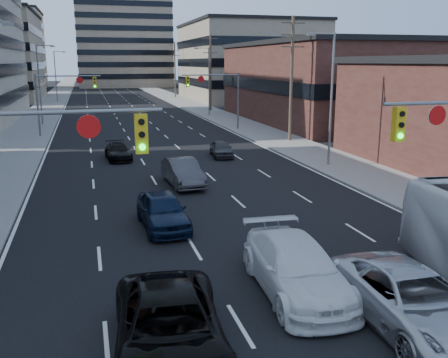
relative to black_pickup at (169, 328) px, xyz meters
The scene contains 23 objects.
road_surface 125.07m from the black_pickup, 88.21° to the left, with size 18.00×300.00×0.02m, color black.
sidewalk_left 125.24m from the black_pickup, 93.47° to the left, with size 5.00×300.00×0.15m, color slate.
sidewalk_right 125.95m from the black_pickup, 82.97° to the left, with size 5.00×300.00×0.15m, color slate.
storefront_right_mid 53.09m from the black_pickup, 58.19° to the left, with size 20.00×30.00×9.00m, color #472119.
office_right_far 88.11m from the black_pickup, 70.80° to the left, with size 22.00×28.00×14.00m, color gray.
bg_block_right 130.16m from the black_pickup, 73.97° to the left, with size 22.00×22.00×12.00m, color gray.
signal_near_left 5.83m from the black_pickup, 139.73° to the left, with size 6.59×0.33×6.00m.
signal_far_left 40.33m from the black_pickup, 95.38° to the left, with size 6.09×0.33×6.00m.
signal_far_right 41.79m from the black_pickup, 73.84° to the left, with size 6.09×0.33×6.00m.
utility_pole_block 35.29m from the black_pickup, 62.54° to the left, with size 2.20×0.28×11.00m.
utility_pole_midblock 63.29m from the black_pickup, 75.21° to the left, with size 2.20×0.28×11.00m.
utility_pole_distant 92.55m from the black_pickup, 79.96° to the left, with size 2.20×0.28×11.00m.
streetlight_left_mid 50.59m from the black_pickup, 97.32° to the left, with size 2.03×0.22×9.00m.
streetlight_left_far 85.35m from the black_pickup, 94.32° to the left, with size 2.03×0.22×9.00m.
streetlight_right_near 24.93m from the black_pickup, 54.53° to the left, with size 2.03×0.22×9.00m.
streetlight_right_far 56.98m from the black_pickup, 75.47° to the left, with size 2.03×0.22×9.00m.
black_pickup is the anchor object (origin of this frame).
white_van 5.07m from the black_pickup, 29.75° to the left, with size 2.36×5.81×1.69m, color silver.
silver_suv 6.61m from the black_pickup, ahead, with size 2.66×5.77×1.60m, color #B5B5BA.
sedan_blue 10.01m from the black_pickup, 82.44° to the left, with size 1.86×4.63×1.58m, color black.
sedan_grey_center 17.71m from the black_pickup, 78.19° to the left, with size 1.65×4.74×1.56m, color #3A3A3D.
sedan_black_far 26.42m from the black_pickup, 88.99° to the left, with size 1.71×4.20×1.22m, color black.
sedan_grey_right 26.81m from the black_pickup, 72.24° to the left, with size 1.51×3.75×1.28m, color #343436.
Camera 1 is at (-5.53, -5.90, 7.09)m, focal length 40.00 mm.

